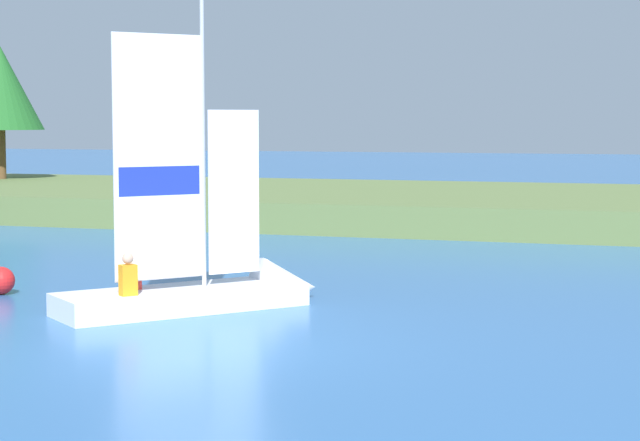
% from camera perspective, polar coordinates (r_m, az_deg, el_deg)
% --- Properties ---
extents(ground_plane, '(200.00, 200.00, 0.00)m').
position_cam_1_polar(ground_plane, '(17.11, -6.15, -6.53)').
color(ground_plane, '#2D609E').
extents(shore_bank, '(80.00, 13.58, 0.95)m').
position_cam_1_polar(shore_bank, '(39.25, 7.84, 0.71)').
color(shore_bank, '#5B703D').
rests_on(shore_bank, ground).
extents(shoreline_tree_left, '(3.60, 3.60, 5.64)m').
position_cam_1_polar(shoreline_tree_left, '(49.47, -15.74, 6.45)').
color(shoreline_tree_left, brown).
rests_on(shoreline_tree_left, shore_bank).
extents(sailboat, '(4.31, 4.77, 6.12)m').
position_cam_1_polar(sailboat, '(21.05, -4.87, -3.24)').
color(sailboat, white).
rests_on(sailboat, ground).
extents(channel_buoy, '(0.55, 0.55, 0.55)m').
position_cam_1_polar(channel_buoy, '(23.27, -15.69, -2.91)').
color(channel_buoy, red).
rests_on(channel_buoy, ground).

